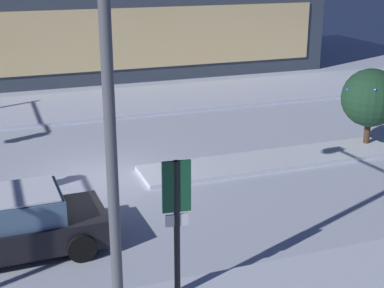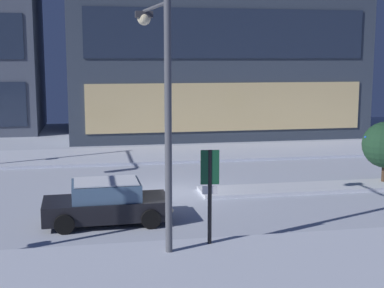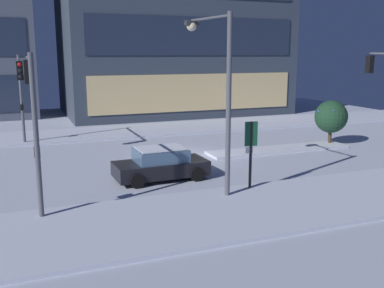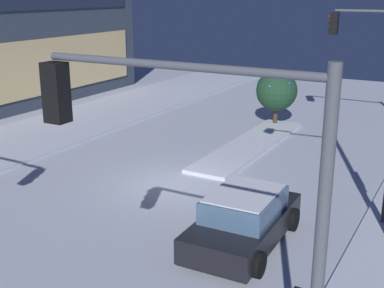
{
  "view_description": "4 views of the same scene",
  "coord_description": "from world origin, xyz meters",
  "views": [
    {
      "loc": [
        -2.89,
        -16.18,
        6.58
      ],
      "look_at": [
        2.38,
        -1.7,
        1.42
      ],
      "focal_mm": 52.84,
      "sensor_mm": 36.0,
      "label": 1
    },
    {
      "loc": [
        -3.24,
        -22.58,
        5.69
      ],
      "look_at": [
        0.62,
        -1.57,
        2.32
      ],
      "focal_mm": 51.97,
      "sensor_mm": 36.0,
      "label": 2
    },
    {
      "loc": [
        -8.7,
        -22.87,
        5.75
      ],
      "look_at": [
        -0.32,
        -1.47,
        1.04
      ],
      "focal_mm": 41.59,
      "sensor_mm": 36.0,
      "label": 3
    },
    {
      "loc": [
        -14.35,
        -8.65,
        6.58
      ],
      "look_at": [
        -0.49,
        -0.93,
        1.8
      ],
      "focal_mm": 47.58,
      "sensor_mm": 36.0,
      "label": 4
    }
  ],
  "objects": [
    {
      "name": "traffic_light_corner_near_left",
      "position": [
        -8.23,
        -5.27,
        4.01
      ],
      "size": [
        0.32,
        4.9,
        5.78
      ],
      "rotation": [
        0.0,
        0.0,
        1.57
      ],
      "color": "#565960",
      "rests_on": "ground"
    },
    {
      "name": "median_strip",
      "position": [
        5.71,
        -0.45,
        0.07
      ],
      "size": [
        9.0,
        1.8,
        0.14
      ],
      "primitive_type": "cube",
      "color": "silver",
      "rests_on": "ground"
    },
    {
      "name": "car_near",
      "position": [
        -2.78,
        -3.8,
        0.71
      ],
      "size": [
        4.41,
        2.21,
        1.49
      ],
      "rotation": [
        0.0,
        0.0,
        0.03
      ],
      "color": "black",
      "rests_on": "ground"
    },
    {
      "name": "street_lamp_arched",
      "position": [
        -1.23,
        -6.43,
        4.81
      ],
      "size": [
        0.71,
        3.42,
        7.29
      ],
      "rotation": [
        0.0,
        0.0,
        1.68
      ],
      "color": "#565960",
      "rests_on": "ground"
    },
    {
      "name": "ground",
      "position": [
        0.0,
        0.0,
        0.0
      ],
      "size": [
        52.0,
        52.0,
        0.0
      ],
      "primitive_type": "plane",
      "color": "silver"
    },
    {
      "name": "decorated_tree_median",
      "position": [
        9.66,
        -0.13,
        1.8
      ],
      "size": [
        2.09,
        2.06,
        2.84
      ],
      "color": "#473323",
      "rests_on": "ground"
    }
  ]
}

